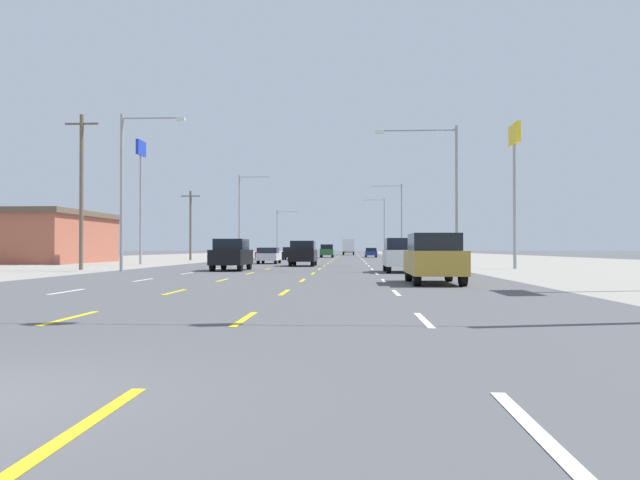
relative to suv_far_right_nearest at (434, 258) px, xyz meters
The scene contains 26 objects.
ground_plane 46.70m from the suv_far_right_nearest, 98.77° to the left, with size 572.00×572.00×0.00m, color #4C4C4F.
lot_apron_left 56.09m from the suv_far_right_nearest, 124.63° to the left, with size 28.00×440.00×0.01m, color gray.
lot_apron_right 49.41m from the suv_far_right_nearest, 69.09° to the left, with size 28.00×440.00×0.01m, color gray.
lane_markings 84.95m from the suv_far_right_nearest, 94.81° to the left, with size 10.64×227.60×0.01m.
signal_span_wire 15.16m from the suv_far_right_nearest, 120.42° to the right, with size 25.07×0.52×9.36m.
suv_far_right_nearest is the anchor object (origin of this frame).
suv_far_right_near 11.95m from the suv_far_right_nearest, 91.60° to the left, with size 1.98×4.90×1.98m.
suv_inner_left_mid 17.89m from the suv_far_right_nearest, 127.00° to the left, with size 1.98×4.90×1.98m.
suv_center_turn_midfar 25.56m from the suv_far_right_nearest, 105.96° to the left, with size 1.98×4.90×1.98m.
sedan_inner_left_far 33.69m from the suv_far_right_nearest, 108.48° to the left, with size 1.80×4.50×1.46m.
hatchback_inner_left_farther 52.59m from the suv_far_right_nearest, 101.67° to the left, with size 1.72×3.90×1.54m.
sedan_far_left_farthest 56.34m from the suv_far_right_nearest, 104.61° to the left, with size 1.80×4.50×1.46m.
suv_center_turn_distant_a 71.02m from the suv_far_right_nearest, 95.57° to the left, with size 1.98×4.90×1.98m.
sedan_far_right_distant_b 72.76m from the suv_far_right_nearest, 90.14° to the left, with size 1.80×4.50×1.46m.
box_truck_inner_right_distant_c 105.27m from the suv_far_right_nearest, 92.05° to the left, with size 2.40×7.20×3.23m.
storefront_left_row_1 48.78m from the suv_far_right_nearest, 134.97° to the left, with size 13.08×15.57×4.93m.
pole_sign_left_row_1 36.36m from the suv_far_right_nearest, 126.79° to the left, with size 0.24×2.05×10.70m.
pole_sign_right_row_1 21.27m from the suv_far_right_nearest, 66.99° to the left, with size 0.24×2.43×9.91m.
streetlight_left_row_0 21.65m from the suv_far_right_nearest, 142.80° to the left, with size 4.00×0.26×9.61m.
streetlight_right_row_0 13.68m from the suv_far_right_nearest, 79.23° to the left, with size 4.94×0.26×8.71m.
streetlight_left_row_1 56.52m from the suv_far_right_nearest, 107.46° to the left, with size 4.10×0.26×10.62m.
streetlight_right_row_1 53.94m from the suv_far_right_nearest, 87.22° to the left, with size 4.11×0.26×9.40m.
streetlight_left_row_2 96.16m from the suv_far_right_nearest, 100.07° to the left, with size 4.15×0.26×8.66m.
streetlight_right_row_2 94.77m from the suv_far_right_nearest, 88.39° to the left, with size 4.10×0.26×10.79m.
utility_pole_left_row_0 26.05m from the suv_far_right_nearest, 143.94° to the left, with size 2.20×0.26×10.10m.
utility_pole_left_row_1 52.63m from the suv_far_right_nearest, 114.68° to the left, with size 2.20×0.26×8.08m.
Camera 1 is at (3.84, -5.39, 1.40)m, focal length 35.65 mm.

